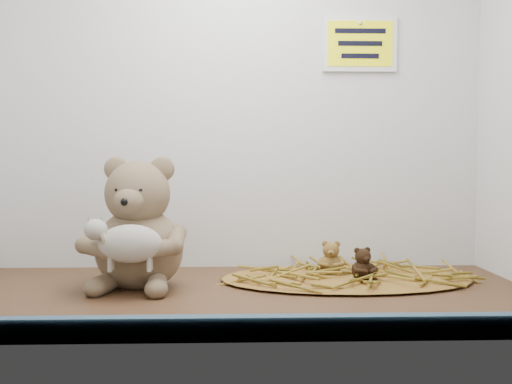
{
  "coord_description": "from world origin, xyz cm",
  "views": [
    {
      "loc": [
        0.16,
        -110.95,
        26.04
      ],
      "look_at": [
        3.72,
        2.32,
        20.1
      ],
      "focal_mm": 40.0,
      "sensor_mm": 36.0,
      "label": 1
    }
  ],
  "objects_px": {
    "main_teddy": "(139,222)",
    "mini_teddy_tan": "(331,256)",
    "mini_teddy_brown": "(362,262)",
    "toy_lamb": "(130,244)"
  },
  "relations": [
    {
      "from": "main_teddy",
      "to": "mini_teddy_brown",
      "type": "relative_size",
      "value": 3.9
    },
    {
      "from": "mini_teddy_tan",
      "to": "mini_teddy_brown",
      "type": "bearing_deg",
      "value": -37.96
    },
    {
      "from": "toy_lamb",
      "to": "mini_teddy_tan",
      "type": "xyz_separation_m",
      "value": [
        0.42,
        0.18,
        -0.06
      ]
    },
    {
      "from": "toy_lamb",
      "to": "mini_teddy_brown",
      "type": "height_order",
      "value": "toy_lamb"
    },
    {
      "from": "mini_teddy_tan",
      "to": "mini_teddy_brown",
      "type": "xyz_separation_m",
      "value": [
        0.06,
        -0.06,
        -0.0
      ]
    },
    {
      "from": "main_teddy",
      "to": "mini_teddy_tan",
      "type": "bearing_deg",
      "value": 18.28
    },
    {
      "from": "main_teddy",
      "to": "toy_lamb",
      "type": "distance_m",
      "value": 0.1
    },
    {
      "from": "main_teddy",
      "to": "mini_teddy_brown",
      "type": "height_order",
      "value": "main_teddy"
    },
    {
      "from": "main_teddy",
      "to": "mini_teddy_brown",
      "type": "distance_m",
      "value": 0.48
    },
    {
      "from": "main_teddy",
      "to": "mini_teddy_brown",
      "type": "xyz_separation_m",
      "value": [
        0.47,
        0.02,
        -0.09
      ]
    }
  ]
}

